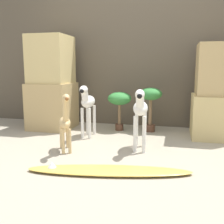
{
  "coord_description": "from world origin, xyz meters",
  "views": [
    {
      "loc": [
        0.61,
        -2.31,
        0.87
      ],
      "look_at": [
        -0.1,
        0.61,
        0.36
      ],
      "focal_mm": 42.0,
      "sensor_mm": 36.0,
      "label": 1
    }
  ],
  "objects_px": {
    "potted_palm_back": "(151,98)",
    "zebra_right": "(140,110)",
    "zebra_left": "(87,103)",
    "giraffe_figurine": "(65,121)",
    "potted_palm_front": "(119,100)",
    "surfboard": "(108,170)"
  },
  "relations": [
    {
      "from": "zebra_left",
      "to": "giraffe_figurine",
      "type": "xyz_separation_m",
      "value": [
        -0.03,
        -0.63,
        -0.11
      ]
    },
    {
      "from": "potted_palm_front",
      "to": "potted_palm_back",
      "type": "relative_size",
      "value": 0.89
    },
    {
      "from": "giraffe_figurine",
      "to": "surfboard",
      "type": "bearing_deg",
      "value": -37.82
    },
    {
      "from": "giraffe_figurine",
      "to": "potted_palm_back",
      "type": "relative_size",
      "value": 1.03
    },
    {
      "from": "giraffe_figurine",
      "to": "zebra_right",
      "type": "bearing_deg",
      "value": 17.61
    },
    {
      "from": "giraffe_figurine",
      "to": "surfboard",
      "type": "height_order",
      "value": "giraffe_figurine"
    },
    {
      "from": "potted_palm_back",
      "to": "surfboard",
      "type": "bearing_deg",
      "value": -97.32
    },
    {
      "from": "zebra_right",
      "to": "zebra_left",
      "type": "relative_size",
      "value": 1.0
    },
    {
      "from": "giraffe_figurine",
      "to": "potted_palm_back",
      "type": "bearing_deg",
      "value": 55.27
    },
    {
      "from": "potted_palm_back",
      "to": "zebra_right",
      "type": "bearing_deg",
      "value": -91.61
    },
    {
      "from": "zebra_right",
      "to": "giraffe_figurine",
      "type": "height_order",
      "value": "zebra_right"
    },
    {
      "from": "zebra_right",
      "to": "surfboard",
      "type": "xyz_separation_m",
      "value": [
        -0.17,
        -0.68,
        -0.41
      ]
    },
    {
      "from": "zebra_left",
      "to": "giraffe_figurine",
      "type": "distance_m",
      "value": 0.64
    },
    {
      "from": "zebra_left",
      "to": "surfboard",
      "type": "xyz_separation_m",
      "value": [
        0.54,
        -1.07,
        -0.41
      ]
    },
    {
      "from": "zebra_right",
      "to": "surfboard",
      "type": "bearing_deg",
      "value": -104.45
    },
    {
      "from": "potted_palm_front",
      "to": "surfboard",
      "type": "bearing_deg",
      "value": -81.5
    },
    {
      "from": "potted_palm_back",
      "to": "surfboard",
      "type": "relative_size",
      "value": 0.43
    },
    {
      "from": "potted_palm_back",
      "to": "surfboard",
      "type": "distance_m",
      "value": 1.62
    },
    {
      "from": "zebra_right",
      "to": "potted_palm_back",
      "type": "distance_m",
      "value": 0.87
    },
    {
      "from": "potted_palm_front",
      "to": "surfboard",
      "type": "relative_size",
      "value": 0.39
    },
    {
      "from": "giraffe_figurine",
      "to": "potted_palm_front",
      "type": "distance_m",
      "value": 1.13
    },
    {
      "from": "zebra_right",
      "to": "zebra_left",
      "type": "height_order",
      "value": "same"
    }
  ]
}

